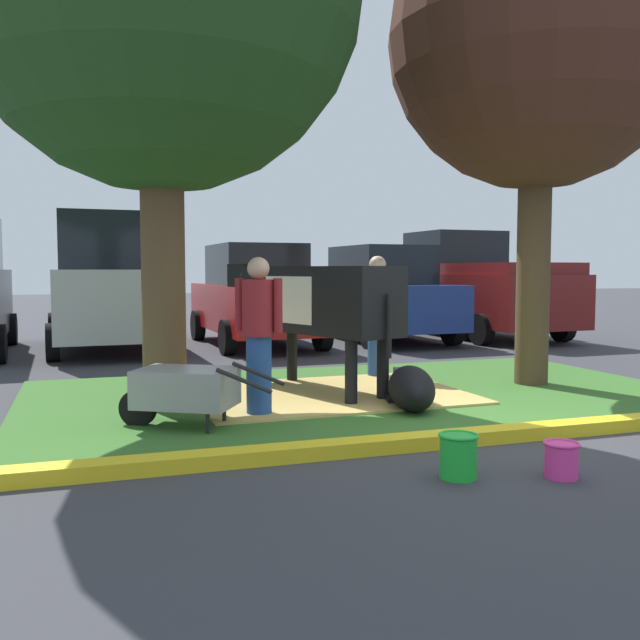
# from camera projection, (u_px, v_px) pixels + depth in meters

# --- Properties ---
(ground_plane) EXTENTS (80.00, 80.00, 0.00)m
(ground_plane) POSITION_uv_depth(u_px,v_px,m) (464.00, 428.00, 6.68)
(ground_plane) COLOR #38383D
(grass_island) EXTENTS (7.96, 4.66, 0.02)m
(grass_island) POSITION_uv_depth(u_px,v_px,m) (364.00, 394.00, 8.42)
(grass_island) COLOR #386B28
(grass_island) RESTS_ON ground
(curb_yellow) EXTENTS (9.16, 0.24, 0.12)m
(curb_yellow) POSITION_uv_depth(u_px,v_px,m) (473.00, 437.00, 6.07)
(curb_yellow) COLOR yellow
(curb_yellow) RESTS_ON ground
(hay_bedding) EXTENTS (3.24, 2.45, 0.04)m
(hay_bedding) POSITION_uv_depth(u_px,v_px,m) (328.00, 394.00, 8.33)
(hay_bedding) COLOR tan
(hay_bedding) RESTS_ON ground
(shade_tree_right) EXTENTS (3.84, 3.84, 6.40)m
(shade_tree_right) POSITION_uv_depth(u_px,v_px,m) (538.00, 40.00, 8.85)
(shade_tree_right) COLOR #4C3823
(shade_tree_right) RESTS_ON ground
(cow_holstein) EXTENTS (1.52, 3.02, 1.60)m
(cow_holstein) POSITION_uv_depth(u_px,v_px,m) (313.00, 300.00, 8.50)
(cow_holstein) COLOR black
(cow_holstein) RESTS_ON ground
(calf_lying) EXTENTS (0.79, 1.33, 0.48)m
(calf_lying) POSITION_uv_depth(u_px,v_px,m) (411.00, 388.00, 7.52)
(calf_lying) COLOR black
(calf_lying) RESTS_ON ground
(person_handler) EXTENTS (0.37, 0.43, 1.71)m
(person_handler) POSITION_uv_depth(u_px,v_px,m) (377.00, 312.00, 9.67)
(person_handler) COLOR #23478C
(person_handler) RESTS_ON ground
(person_visitor_near) EXTENTS (0.43, 0.38, 1.65)m
(person_visitor_near) POSITION_uv_depth(u_px,v_px,m) (259.00, 332.00, 7.11)
(person_visitor_near) COLOR #23478C
(person_visitor_near) RESTS_ON ground
(wheelbarrow) EXTENTS (1.52, 1.16, 0.63)m
(wheelbarrow) POSITION_uv_depth(u_px,v_px,m) (184.00, 389.00, 6.61)
(wheelbarrow) COLOR gray
(wheelbarrow) RESTS_ON ground
(bucket_green) EXTENTS (0.30, 0.30, 0.33)m
(bucket_green) POSITION_uv_depth(u_px,v_px,m) (458.00, 455.00, 5.06)
(bucket_green) COLOR green
(bucket_green) RESTS_ON ground
(bucket_pink) EXTENTS (0.26, 0.26, 0.27)m
(bucket_pink) POSITION_uv_depth(u_px,v_px,m) (561.00, 459.00, 5.07)
(bucket_pink) COLOR #EA3893
(bucket_pink) RESTS_ON ground
(suv_black) EXTENTS (2.23, 4.65, 2.52)m
(suv_black) POSITION_uv_depth(u_px,v_px,m) (106.00, 283.00, 13.13)
(suv_black) COLOR #B7B7BC
(suv_black) RESTS_ON ground
(sedan_red) EXTENTS (2.12, 4.45, 2.02)m
(sedan_red) POSITION_uv_depth(u_px,v_px,m) (255.00, 296.00, 13.95)
(sedan_red) COLOR red
(sedan_red) RESTS_ON ground
(sedan_blue) EXTENTS (2.12, 4.45, 2.02)m
(sedan_blue) POSITION_uv_depth(u_px,v_px,m) (381.00, 295.00, 14.89)
(sedan_blue) COLOR navy
(sedan_blue) RESTS_ON ground
(pickup_truck_maroon) EXTENTS (2.34, 5.46, 2.42)m
(pickup_truck_maroon) POSITION_uv_depth(u_px,v_px,m) (474.00, 287.00, 15.97)
(pickup_truck_maroon) COLOR maroon
(pickup_truck_maroon) RESTS_ON ground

